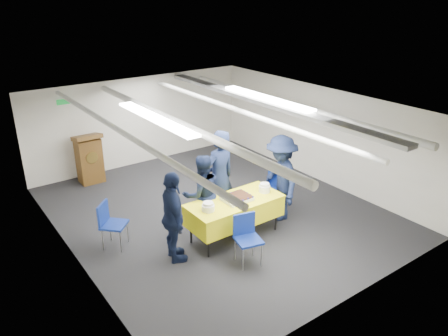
{
  "coord_description": "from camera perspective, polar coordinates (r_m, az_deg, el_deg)",
  "views": [
    {
      "loc": [
        -4.69,
        -6.76,
        4.44
      ],
      "look_at": [
        0.06,
        -0.2,
        1.05
      ],
      "focal_mm": 35.0,
      "sensor_mm": 36.0,
      "label": 1
    }
  ],
  "objects": [
    {
      "name": "chair_right",
      "position": [
        9.27,
        6.54,
        -2.36
      ],
      "size": [
        0.54,
        0.54,
        0.87
      ],
      "color": "gray",
      "rests_on": "ground"
    },
    {
      "name": "plate_stack_left",
      "position": [
        7.71,
        -2.08,
        -5.09
      ],
      "size": [
        0.23,
        0.23,
        0.16
      ],
      "color": "white",
      "rests_on": "serving_table"
    },
    {
      "name": "plate_stack_right",
      "position": [
        8.42,
        5.31,
        -2.6
      ],
      "size": [
        0.22,
        0.22,
        0.18
      ],
      "color": "white",
      "rests_on": "serving_table"
    },
    {
      "name": "sailor_d",
      "position": [
        8.8,
        7.4,
        -1.31
      ],
      "size": [
        1.0,
        1.3,
        1.77
      ],
      "primitive_type": "imported",
      "rotation": [
        0.0,
        0.0,
        -1.9
      ],
      "color": "black",
      "rests_on": "ground"
    },
    {
      "name": "serving_table",
      "position": [
        8.2,
        1.4,
        -5.53
      ],
      "size": [
        1.82,
        0.82,
        0.77
      ],
      "color": "black",
      "rests_on": "ground"
    },
    {
      "name": "sheet_cake",
      "position": [
        8.08,
        1.68,
        -3.94
      ],
      "size": [
        0.53,
        0.41,
        0.09
      ],
      "color": "white",
      "rests_on": "serving_table"
    },
    {
      "name": "ground",
      "position": [
        9.35,
        -1.0,
        -5.64
      ],
      "size": [
        7.0,
        7.0,
        0.0
      ],
      "primitive_type": "plane",
      "color": "black",
      "rests_on": "ground"
    },
    {
      "name": "sailor_c",
      "position": [
        7.45,
        -6.63,
        -6.45
      ],
      "size": [
        0.65,
        1.04,
        1.65
      ],
      "primitive_type": "imported",
      "rotation": [
        0.0,
        0.0,
        1.3
      ],
      "color": "black",
      "rests_on": "ground"
    },
    {
      "name": "room_shell",
      "position": [
        9.01,
        -2.08,
        5.74
      ],
      "size": [
        6.0,
        7.0,
        2.3
      ],
      "color": "silver",
      "rests_on": "ground"
    },
    {
      "name": "chair_near",
      "position": [
        7.53,
        2.94,
        -8.55
      ],
      "size": [
        0.51,
        0.51,
        0.87
      ],
      "color": "gray",
      "rests_on": "ground"
    },
    {
      "name": "sailor_b",
      "position": [
        8.28,
        -2.92,
        -3.45
      ],
      "size": [
        0.87,
        0.74,
        1.58
      ],
      "primitive_type": "imported",
      "rotation": [
        0.0,
        0.0,
        2.95
      ],
      "color": "black",
      "rests_on": "ground"
    },
    {
      "name": "sailor_a",
      "position": [
        8.52,
        -0.64,
        -1.3
      ],
      "size": [
        0.75,
        0.52,
        1.95
      ],
      "primitive_type": "imported",
      "rotation": [
        0.0,
        0.0,
        3.23
      ],
      "color": "black",
      "rests_on": "ground"
    },
    {
      "name": "podium",
      "position": [
        10.97,
        -17.19,
        1.25
      ],
      "size": [
        0.62,
        0.53,
        1.25
      ],
      "color": "brown",
      "rests_on": "ground"
    },
    {
      "name": "chair_left",
      "position": [
        8.18,
        -14.75,
        -6.63
      ],
      "size": [
        0.59,
        0.59,
        0.87
      ],
      "color": "gray",
      "rests_on": "ground"
    }
  ]
}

